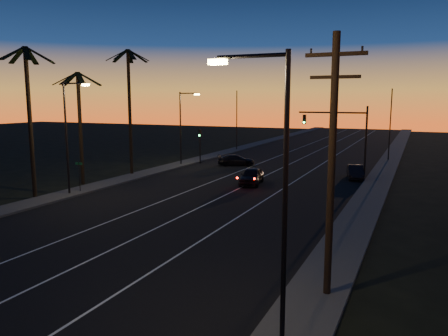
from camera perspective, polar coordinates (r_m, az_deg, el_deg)
The scene contains 21 objects.
road at distance 39.79m, azimuth 2.40°, elevation -2.12°, with size 20.00×170.00×0.01m, color black.
sidewalk_left at distance 45.09m, azimuth -10.92°, elevation -0.88°, with size 2.40×170.00×0.16m, color #393937.
sidewalk_right at distance 37.17m, azimuth 18.66°, elevation -3.25°, with size 2.40×170.00×0.16m, color #393937.
lane_stripe_left at distance 40.98m, azimuth -1.50°, elevation -1.78°, with size 0.12×160.00×0.01m, color silver.
lane_stripe_mid at distance 39.61m, azimuth 3.07°, elevation -2.16°, with size 0.12×160.00×0.01m, color silver.
lane_stripe_right at distance 38.51m, azimuth 7.93°, elevation -2.55°, with size 0.12×160.00×0.01m, color silver.
palm_near at distance 36.41m, azimuth -24.12°, elevation 7.30°, with size 4.25×4.16×11.53m.
palm_mid at distance 41.07m, azimuth -18.33°, elevation 6.57°, with size 4.25×4.16×10.03m.
palm_far at distance 45.05m, azimuth -12.26°, elevation 8.70°, with size 4.25×4.16×12.53m.
streetlight_left_near at distance 36.49m, azimuth -19.61°, elevation 4.80°, with size 2.55×0.26×9.00m.
streetlight_left_far at distance 51.01m, azimuth -5.41°, elevation 5.99°, with size 2.55×0.26×8.50m.
streetlight_right_near at distance 13.04m, azimuth 6.78°, elevation -1.15°, with size 2.55×0.26×9.00m.
street_sign at distance 37.69m, azimuth -18.38°, elevation -0.64°, with size 0.70×0.06×2.60m.
utility_pole at distance 16.67m, azimuth 13.90°, elevation 0.81°, with size 2.20×0.28×10.00m.
signal_mast at distance 46.92m, azimuth 15.24°, elevation 5.13°, with size 7.10×0.41×7.00m.
signal_post at distance 52.33m, azimuth -3.17°, elevation 3.70°, with size 0.28×0.37×4.20m.
far_pole_left at distance 66.44m, azimuth 1.67°, elevation 6.20°, with size 0.14×0.14×9.00m, color black.
far_pole_right at distance 58.44m, azimuth 20.88°, elevation 5.26°, with size 0.14×0.14×9.00m, color black.
lead_car at distance 39.72m, azimuth 3.63°, elevation -1.04°, with size 2.52×5.11×1.50m.
right_car at distance 44.29m, azimuth 16.77°, elevation -0.50°, with size 2.22×4.19×1.31m.
cross_car at distance 51.04m, azimuth 1.58°, elevation 1.04°, with size 4.67×3.34×1.26m.
Camera 1 is at (14.55, -6.26, 7.57)m, focal length 35.00 mm.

